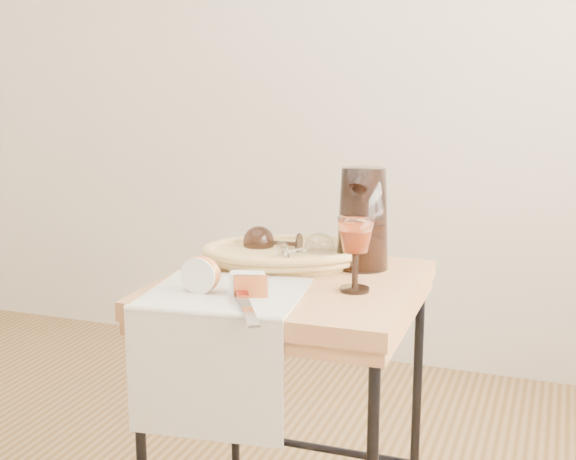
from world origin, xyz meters
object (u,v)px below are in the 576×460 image
at_px(goblet_lying_a, 276,243).
at_px(pitcher, 363,219).
at_px(bread_basket, 286,256).
at_px(goblet_lying_b, 304,250).
at_px(tea_towel, 225,293).
at_px(side_table, 291,426).
at_px(apple_half, 202,273).
at_px(wine_goblet, 355,254).
at_px(table_knife, 245,301).

height_order(goblet_lying_a, pitcher, pitcher).
bearing_deg(goblet_lying_a, pitcher, -175.77).
xyz_separation_m(bread_basket, goblet_lying_b, (0.05, -0.02, 0.03)).
distance_m(tea_towel, goblet_lying_a, 0.30).
distance_m(side_table, goblet_lying_b, 0.43).
relative_size(bread_basket, goblet_lying_a, 2.86).
xyz_separation_m(goblet_lying_a, pitcher, (0.21, 0.03, 0.07)).
xyz_separation_m(side_table, goblet_lying_a, (-0.09, 0.13, 0.42)).
bearing_deg(apple_half, wine_goblet, 22.10).
xyz_separation_m(tea_towel, apple_half, (-0.05, -0.01, 0.04)).
bearing_deg(side_table, wine_goblet, -14.47).
xyz_separation_m(goblet_lying_a, apple_half, (-0.05, -0.30, -0.01)).
bearing_deg(tea_towel, bread_basket, 75.50).
bearing_deg(goblet_lying_a, wine_goblet, 142.01).
bearing_deg(apple_half, goblet_lying_a, 78.84).
bearing_deg(wine_goblet, goblet_lying_b, 140.63).
xyz_separation_m(tea_towel, pitcher, (0.22, 0.32, 0.12)).
bearing_deg(bread_basket, goblet_lying_b, -43.87).
height_order(tea_towel, goblet_lying_b, goblet_lying_b).
relative_size(tea_towel, wine_goblet, 1.97).
bearing_deg(wine_goblet, side_table, 165.53).
relative_size(goblet_lying_a, goblet_lying_b, 1.06).
bearing_deg(apple_half, tea_towel, 12.35).
bearing_deg(side_table, pitcher, 51.55).
bearing_deg(side_table, goblet_lying_a, 123.89).
relative_size(wine_goblet, table_knife, 0.66).
height_order(pitcher, apple_half, pitcher).
xyz_separation_m(goblet_lying_a, table_knife, (0.08, -0.37, -0.04)).
relative_size(goblet_lying_a, apple_half, 1.50).
xyz_separation_m(apple_half, table_knife, (0.13, -0.07, -0.03)).
bearing_deg(goblet_lying_b, table_knife, -142.36).
bearing_deg(bread_basket, wine_goblet, -57.66).
bearing_deg(apple_half, table_knife, -28.96).
xyz_separation_m(goblet_lying_b, apple_half, (-0.14, -0.27, -0.00)).
height_order(bread_basket, apple_half, apple_half).
distance_m(goblet_lying_a, apple_half, 0.31).
height_order(tea_towel, goblet_lying_a, goblet_lying_a).
distance_m(bread_basket, goblet_lying_b, 0.06).
height_order(side_table, wine_goblet, wine_goblet).
height_order(apple_half, table_knife, apple_half).
bearing_deg(table_knife, apple_half, -148.25).
height_order(side_table, bread_basket, bread_basket).
height_order(side_table, pitcher, pitcher).
distance_m(wine_goblet, table_knife, 0.27).
distance_m(tea_towel, apple_half, 0.07).
distance_m(side_table, apple_half, 0.47).
distance_m(goblet_lying_a, pitcher, 0.23).
bearing_deg(goblet_lying_b, pitcher, -22.53).
xyz_separation_m(side_table, pitcher, (0.13, 0.16, 0.49)).
bearing_deg(goblet_lying_b, side_table, -140.14).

